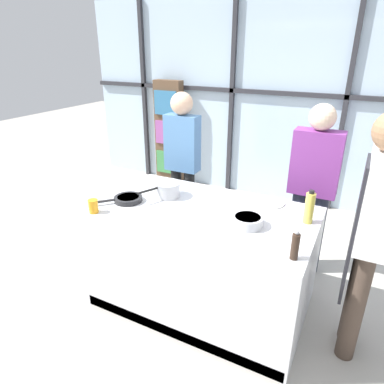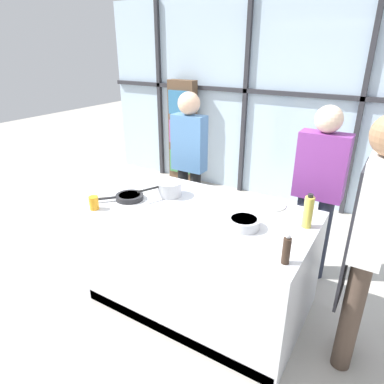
{
  "view_description": "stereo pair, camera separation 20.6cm",
  "coord_description": "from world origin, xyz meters",
  "px_view_note": "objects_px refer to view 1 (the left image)",
  "views": [
    {
      "loc": [
        1.06,
        -2.27,
        2.14
      ],
      "look_at": [
        -0.16,
        0.1,
        0.99
      ],
      "focal_mm": 32.0,
      "sensor_mm": 36.0,
      "label": 1
    },
    {
      "loc": [
        1.23,
        -2.17,
        2.14
      ],
      "look_at": [
        -0.16,
        0.1,
        0.99
      ],
      "focal_mm": 32.0,
      "sensor_mm": 36.0,
      "label": 2
    }
  ],
  "objects_px": {
    "pepper_grinder": "(295,246)",
    "juice_glass_near": "(93,206)",
    "mixing_bowl": "(248,221)",
    "spectator_far_left": "(182,157)",
    "white_plate": "(269,202)",
    "saucepan": "(168,189)",
    "oil_bottle": "(309,208)",
    "frying_pan": "(127,199)",
    "spectator_center_left": "(313,182)",
    "chef": "(372,226)"
  },
  "relations": [
    {
      "from": "white_plate",
      "to": "juice_glass_near",
      "type": "xyz_separation_m",
      "value": [
        -1.21,
        -0.83,
        0.05
      ]
    },
    {
      "from": "spectator_far_left",
      "to": "saucepan",
      "type": "distance_m",
      "value": 0.84
    },
    {
      "from": "juice_glass_near",
      "to": "frying_pan",
      "type": "bearing_deg",
      "value": 69.65
    },
    {
      "from": "spectator_far_left",
      "to": "spectator_center_left",
      "type": "relative_size",
      "value": 1.01
    },
    {
      "from": "mixing_bowl",
      "to": "juice_glass_near",
      "type": "xyz_separation_m",
      "value": [
        -1.17,
        -0.36,
        0.01
      ]
    },
    {
      "from": "white_plate",
      "to": "chef",
      "type": "bearing_deg",
      "value": -25.87
    },
    {
      "from": "chef",
      "to": "white_plate",
      "type": "relative_size",
      "value": 6.84
    },
    {
      "from": "saucepan",
      "to": "juice_glass_near",
      "type": "height_order",
      "value": "saucepan"
    },
    {
      "from": "oil_bottle",
      "to": "juice_glass_near",
      "type": "relative_size",
      "value": 2.39
    },
    {
      "from": "pepper_grinder",
      "to": "juice_glass_near",
      "type": "relative_size",
      "value": 1.86
    },
    {
      "from": "saucepan",
      "to": "oil_bottle",
      "type": "bearing_deg",
      "value": 3.07
    },
    {
      "from": "chef",
      "to": "spectator_center_left",
      "type": "bearing_deg",
      "value": 29.42
    },
    {
      "from": "mixing_bowl",
      "to": "oil_bottle",
      "type": "xyz_separation_m",
      "value": [
        0.39,
        0.26,
        0.08
      ]
    },
    {
      "from": "spectator_center_left",
      "to": "saucepan",
      "type": "bearing_deg",
      "value": 35.18
    },
    {
      "from": "mixing_bowl",
      "to": "juice_glass_near",
      "type": "distance_m",
      "value": 1.23
    },
    {
      "from": "spectator_far_left",
      "to": "juice_glass_near",
      "type": "height_order",
      "value": "spectator_far_left"
    },
    {
      "from": "saucepan",
      "to": "oil_bottle",
      "type": "distance_m",
      "value": 1.2
    },
    {
      "from": "chef",
      "to": "spectator_far_left",
      "type": "distance_m",
      "value": 2.1
    },
    {
      "from": "white_plate",
      "to": "mixing_bowl",
      "type": "distance_m",
      "value": 0.47
    },
    {
      "from": "spectator_center_left",
      "to": "oil_bottle",
      "type": "height_order",
      "value": "spectator_center_left"
    },
    {
      "from": "chef",
      "to": "white_plate",
      "type": "xyz_separation_m",
      "value": [
        -0.78,
        0.38,
        -0.15
      ]
    },
    {
      "from": "chef",
      "to": "pepper_grinder",
      "type": "height_order",
      "value": "chef"
    },
    {
      "from": "mixing_bowl",
      "to": "juice_glass_near",
      "type": "bearing_deg",
      "value": -163.06
    },
    {
      "from": "pepper_grinder",
      "to": "spectator_far_left",
      "type": "bearing_deg",
      "value": 139.78
    },
    {
      "from": "spectator_far_left",
      "to": "mixing_bowl",
      "type": "height_order",
      "value": "spectator_far_left"
    },
    {
      "from": "juice_glass_near",
      "to": "spectator_center_left",
      "type": "bearing_deg",
      "value": 42.09
    },
    {
      "from": "saucepan",
      "to": "oil_bottle",
      "type": "relative_size",
      "value": 1.5
    },
    {
      "from": "spectator_center_left",
      "to": "mixing_bowl",
      "type": "relative_size",
      "value": 7.15
    },
    {
      "from": "spectator_far_left",
      "to": "mixing_bowl",
      "type": "bearing_deg",
      "value": 138.04
    },
    {
      "from": "spectator_far_left",
      "to": "white_plate",
      "type": "relative_size",
      "value": 6.45
    },
    {
      "from": "juice_glass_near",
      "to": "mixing_bowl",
      "type": "bearing_deg",
      "value": 16.94
    },
    {
      "from": "chef",
      "to": "saucepan",
      "type": "bearing_deg",
      "value": 86.44
    },
    {
      "from": "frying_pan",
      "to": "pepper_grinder",
      "type": "bearing_deg",
      "value": -8.58
    },
    {
      "from": "frying_pan",
      "to": "white_plate",
      "type": "bearing_deg",
      "value": 25.66
    },
    {
      "from": "white_plate",
      "to": "juice_glass_near",
      "type": "distance_m",
      "value": 1.46
    },
    {
      "from": "white_plate",
      "to": "spectator_center_left",
      "type": "bearing_deg",
      "value": 61.93
    },
    {
      "from": "frying_pan",
      "to": "juice_glass_near",
      "type": "height_order",
      "value": "juice_glass_near"
    },
    {
      "from": "spectator_far_left",
      "to": "white_plate",
      "type": "xyz_separation_m",
      "value": [
        1.13,
        -0.51,
        -0.1
      ]
    },
    {
      "from": "frying_pan",
      "to": "juice_glass_near",
      "type": "bearing_deg",
      "value": -110.35
    },
    {
      "from": "spectator_far_left",
      "to": "saucepan",
      "type": "bearing_deg",
      "value": 109.61
    },
    {
      "from": "white_plate",
      "to": "saucepan",
      "type": "bearing_deg",
      "value": -161.97
    },
    {
      "from": "frying_pan",
      "to": "pepper_grinder",
      "type": "height_order",
      "value": "pepper_grinder"
    },
    {
      "from": "saucepan",
      "to": "white_plate",
      "type": "distance_m",
      "value": 0.89
    },
    {
      "from": "juice_glass_near",
      "to": "oil_bottle",
      "type": "bearing_deg",
      "value": 21.45
    },
    {
      "from": "chef",
      "to": "spectator_far_left",
      "type": "relative_size",
      "value": 1.06
    },
    {
      "from": "chef",
      "to": "juice_glass_near",
      "type": "distance_m",
      "value": 2.04
    },
    {
      "from": "frying_pan",
      "to": "saucepan",
      "type": "bearing_deg",
      "value": 44.92
    },
    {
      "from": "spectator_far_left",
      "to": "oil_bottle",
      "type": "distance_m",
      "value": 1.65
    },
    {
      "from": "oil_bottle",
      "to": "mixing_bowl",
      "type": "bearing_deg",
      "value": -146.66
    },
    {
      "from": "chef",
      "to": "mixing_bowl",
      "type": "relative_size",
      "value": 7.67
    }
  ]
}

